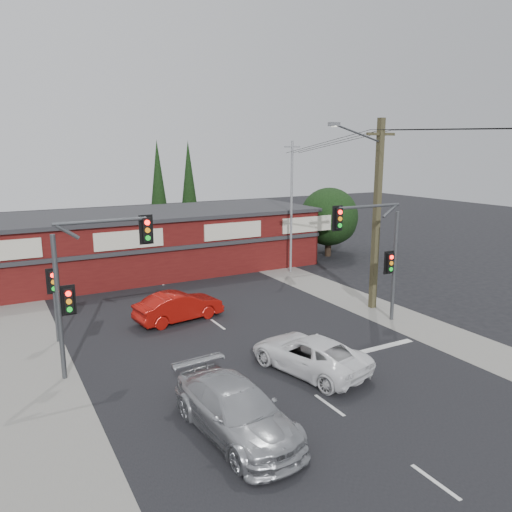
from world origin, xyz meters
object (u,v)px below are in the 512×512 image
white_suv (309,354)px  shop_building (129,243)px  utility_pole (375,209)px  silver_suv (236,410)px  red_sedan (179,306)px

white_suv → shop_building: 18.99m
white_suv → utility_pole: 10.03m
white_suv → shop_building: shop_building is taller
silver_suv → white_suv: bearing=26.2°
white_suv → silver_suv: size_ratio=0.92×
silver_suv → red_sedan: bearing=74.8°
silver_suv → red_sedan: 10.75m
red_sedan → utility_pole: 11.29m
white_suv → utility_pole: size_ratio=0.50×
white_suv → shop_building: bearing=-98.2°
white_suv → red_sedan: size_ratio=1.11×
white_suv → red_sedan: (-2.39, 7.94, 0.04)m
red_sedan → shop_building: shop_building is taller
utility_pole → white_suv: bearing=-146.9°
red_sedan → shop_building: bearing=-11.3°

